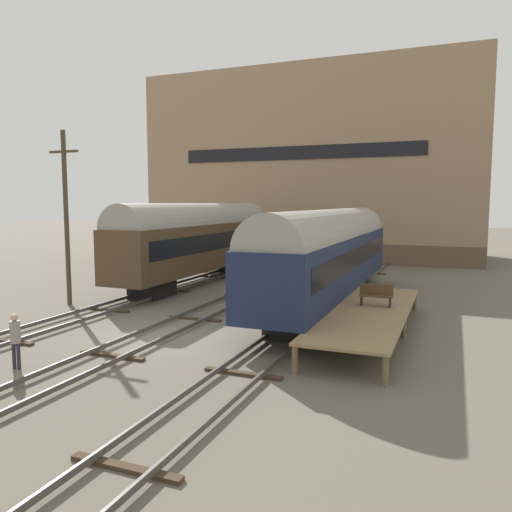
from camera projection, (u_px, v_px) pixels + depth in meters
name	position (u px, v px, depth m)	size (l,w,h in m)	color
ground_plane	(159.00, 336.00, 20.23)	(200.00, 200.00, 0.00)	#60594C
track_left	(63.00, 321.00, 22.06)	(2.60, 60.00, 0.26)	#4C4742
track_middle	(159.00, 332.00, 20.22)	(2.60, 60.00, 0.26)	#4C4742
track_right	(275.00, 345.00, 18.38)	(2.60, 60.00, 0.26)	#4C4742
train_car_navy	(329.00, 251.00, 25.77)	(2.95, 18.93, 5.04)	black
train_car_brown	(200.00, 237.00, 33.62)	(2.92, 17.85, 5.34)	black
station_platform	(369.00, 312.00, 20.35)	(3.10, 11.57, 1.00)	#8C704C
bench	(376.00, 294.00, 21.20)	(1.40, 0.40, 0.91)	brown
person_worker	(15.00, 336.00, 16.08)	(0.32, 0.32, 1.83)	#282833
utility_pole	(66.00, 216.00, 25.87)	(1.80, 0.24, 9.07)	#473828
warehouse_building	(315.00, 167.00, 50.44)	(31.83, 12.05, 17.88)	brown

